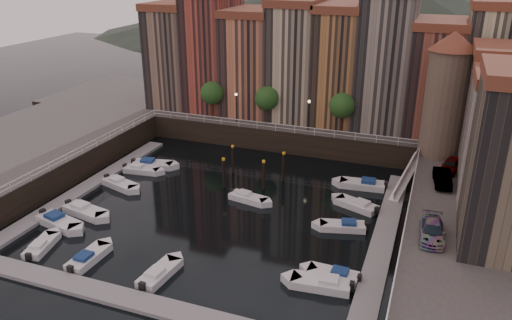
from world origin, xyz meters
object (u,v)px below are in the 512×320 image
at_px(mooring_pilings, 251,169).
at_px(car_b, 442,179).
at_px(gangway, 407,175).
at_px(car_a, 450,166).
at_px(boat_left_0, 59,222).
at_px(boat_left_1, 85,211).
at_px(corner_tower, 447,93).
at_px(car_c, 432,232).
at_px(boat_left_2, 120,184).

height_order(mooring_pilings, car_b, car_b).
xyz_separation_m(gangway, mooring_pilings, (-16.74, -3.87, -0.27)).
bearing_deg(car_a, mooring_pilings, -156.05).
distance_m(boat_left_0, boat_left_1, 2.86).
relative_size(corner_tower, boat_left_1, 2.64).
bearing_deg(corner_tower, boat_left_0, -144.08).
bearing_deg(boat_left_1, gangway, 40.71).
xyz_separation_m(boat_left_1, car_c, (32.52, 1.82, 3.28)).
distance_m(corner_tower, mooring_pilings, 23.00).
distance_m(gangway, boat_left_2, 31.76).
bearing_deg(mooring_pilings, car_c, -29.63).
relative_size(gangway, car_b, 1.93).
relative_size(mooring_pilings, boat_left_1, 1.27).
height_order(corner_tower, car_b, corner_tower).
relative_size(mooring_pilings, boat_left_2, 1.34).
bearing_deg(car_c, gangway, 97.93).
relative_size(boat_left_2, car_a, 1.23).
xyz_separation_m(boat_left_0, car_c, (33.41, 4.54, 3.27)).
bearing_deg(gangway, mooring_pilings, -166.99).
xyz_separation_m(boat_left_2, car_c, (33.01, -4.85, 3.30)).
height_order(car_b, car_c, car_b).
xyz_separation_m(car_a, car_c, (-1.23, -14.75, -0.02)).
height_order(boat_left_0, boat_left_1, boat_left_0).
height_order(corner_tower, car_a, corner_tower).
height_order(car_a, car_c, car_a).
xyz_separation_m(car_a, car_b, (-0.71, -3.73, 0.02)).
distance_m(corner_tower, boat_left_2, 37.38).
relative_size(mooring_pilings, car_b, 1.54).
xyz_separation_m(mooring_pilings, boat_left_1, (-12.78, -13.05, -1.25)).
height_order(corner_tower, car_c, corner_tower).
distance_m(corner_tower, car_c, 20.65).
bearing_deg(corner_tower, car_b, -85.92).
relative_size(boat_left_0, car_a, 1.33).
relative_size(corner_tower, car_a, 3.43).
relative_size(corner_tower, boat_left_2, 2.78).
bearing_deg(car_a, boat_left_2, -149.47).
bearing_deg(boat_left_0, boat_left_2, 101.30).
xyz_separation_m(mooring_pilings, boat_left_2, (-13.27, -6.38, -1.27)).
bearing_deg(car_a, boat_left_1, -139.43).
bearing_deg(car_a, corner_tower, 119.71).
xyz_separation_m(gangway, car_c, (3.00, -15.10, 1.75)).
bearing_deg(car_c, car_b, 84.03).
bearing_deg(gangway, car_c, -78.78).
bearing_deg(boat_left_2, boat_left_1, -69.08).
relative_size(boat_left_1, car_a, 1.30).
distance_m(mooring_pilings, car_a, 21.36).
relative_size(boat_left_0, car_c, 1.16).
relative_size(corner_tower, gangway, 1.66).
bearing_deg(boat_left_2, car_c, 8.30).
relative_size(car_b, car_c, 0.93).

